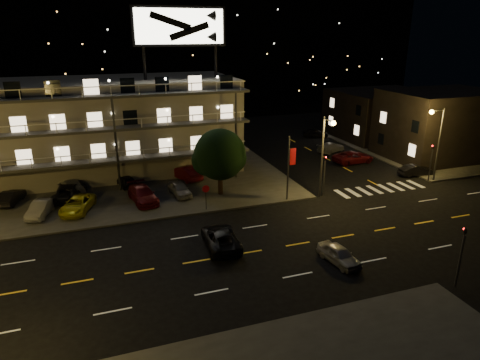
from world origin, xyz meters
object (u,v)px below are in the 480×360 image
object	(u,v)px
road_car_east	(339,255)
lot_car_4	(180,189)
lot_car_7	(71,187)
tree	(219,156)
side_car_0	(416,170)
road_car_west	(221,238)
lot_car_2	(77,205)

from	to	relation	value
road_car_east	lot_car_4	bearing A→B (deg)	107.38
lot_car_4	lot_car_7	bearing A→B (deg)	149.56
tree	road_car_east	world-z (taller)	tree
lot_car_7	side_car_0	world-z (taller)	lot_car_7
road_car_east	side_car_0	bearing A→B (deg)	28.18
side_car_0	tree	bearing A→B (deg)	93.19
lot_car_4	road_car_west	size ratio (longest dim) A/B	0.73
tree	lot_car_4	world-z (taller)	tree
lot_car_4	road_car_west	distance (m)	11.29
tree	side_car_0	xyz separation A→B (m)	(22.67, -1.45, -3.43)
tree	lot_car_7	distance (m)	15.17
lot_car_4	lot_car_7	size ratio (longest dim) A/B	0.75
road_car_west	side_car_0	bearing A→B (deg)	-157.05
lot_car_2	lot_car_4	size ratio (longest dim) A/B	1.23
side_car_0	road_car_east	distance (m)	23.16
side_car_0	road_car_west	xyz separation A→B (m)	(-25.67, -8.85, 0.09)
lot_car_7	road_car_west	world-z (taller)	lot_car_7
lot_car_7	road_car_west	bearing A→B (deg)	111.68
road_car_east	road_car_west	size ratio (longest dim) A/B	0.71
lot_car_4	road_car_east	bearing A→B (deg)	-72.80
side_car_0	road_car_west	distance (m)	27.16
tree	road_car_west	bearing A→B (deg)	-106.28
tree	lot_car_2	xyz separation A→B (m)	(-13.35, -0.00, -3.27)
road_car_east	road_car_west	bearing A→B (deg)	135.86
tree	road_car_west	xyz separation A→B (m)	(-3.01, -10.30, -3.35)
lot_car_7	side_car_0	bearing A→B (deg)	156.01
lot_car_7	road_car_west	distance (m)	18.78
tree	road_car_east	distance (m)	16.31
road_car_west	lot_car_4	bearing A→B (deg)	-81.68
lot_car_7	road_car_east	world-z (taller)	lot_car_7
lot_car_7	road_car_west	xyz separation A→B (m)	(10.98, -15.23, -0.16)
lot_car_7	road_car_east	size ratio (longest dim) A/B	1.37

